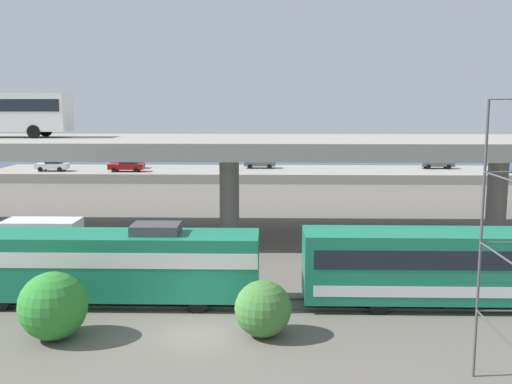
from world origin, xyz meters
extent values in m
plane|color=#605B54|center=(0.00, 0.00, 0.00)|extent=(260.00, 260.00, 0.00)
cube|color=#59544C|center=(0.00, 3.27, 0.06)|extent=(110.00, 0.12, 0.12)
cube|color=#59544C|center=(0.00, 4.73, 0.06)|extent=(110.00, 0.12, 0.12)
cube|color=#197A56|center=(-5.29, 4.00, 2.08)|extent=(15.74, 3.00, 3.20)
cube|color=white|center=(-5.29, 4.00, 2.66)|extent=(15.74, 3.04, 0.77)
cube|color=#3F3F42|center=(-2.61, 4.00, 3.93)|extent=(2.40, 1.80, 0.50)
cylinder|color=black|center=(-10.21, 2.65, 0.48)|extent=(0.96, 0.18, 0.96)
cylinder|color=black|center=(-10.21, 5.35, 0.48)|extent=(0.96, 0.18, 0.96)
cylinder|color=black|center=(-0.37, 2.65, 0.48)|extent=(0.96, 0.18, 0.96)
cylinder|color=black|center=(-0.37, 5.35, 0.48)|extent=(0.96, 0.18, 0.96)
cube|color=#197A56|center=(15.21, 4.00, 2.16)|extent=(20.71, 3.00, 3.40)
cube|color=black|center=(15.21, 4.00, 2.77)|extent=(19.88, 3.04, 0.95)
cube|color=white|center=(15.21, 4.00, 1.21)|extent=(19.88, 3.04, 0.54)
cylinder|color=black|center=(8.48, 2.65, 0.46)|extent=(0.92, 0.18, 0.92)
cylinder|color=black|center=(8.48, 5.35, 0.46)|extent=(0.92, 0.18, 0.92)
cube|color=gray|center=(0.00, 20.00, 6.93)|extent=(96.00, 12.35, 1.22)
cylinder|color=gray|center=(0.00, 20.00, 3.16)|extent=(1.50, 1.50, 6.31)
cylinder|color=gray|center=(20.40, 20.00, 3.16)|extent=(1.50, 1.50, 6.31)
cylinder|color=black|center=(-14.71, 19.44, 8.04)|extent=(1.00, 0.26, 1.00)
cylinder|color=black|center=(-14.71, 21.86, 8.04)|extent=(1.00, 0.26, 1.00)
cube|color=silver|center=(-11.01, 10.56, 1.74)|extent=(4.60, 2.30, 2.60)
cylinder|color=black|center=(-14.22, 11.65, 0.44)|extent=(0.88, 0.28, 0.88)
cylinder|color=black|center=(-10.00, 9.47, 0.44)|extent=(0.88, 0.28, 0.88)
cylinder|color=black|center=(-10.00, 11.65, 0.44)|extent=(0.88, 0.28, 0.88)
cylinder|color=#47474C|center=(10.87, -3.94, 5.19)|extent=(0.10, 0.10, 10.38)
cylinder|color=#47474C|center=(10.87, -5.75, 2.60)|extent=(0.07, 3.62, 0.07)
cylinder|color=#47474C|center=(10.87, -5.75, 5.19)|extent=(0.07, 3.62, 0.07)
cylinder|color=#47474C|center=(10.87, -5.75, 7.79)|extent=(0.07, 3.62, 0.07)
cylinder|color=#47474C|center=(10.87, -5.75, 10.38)|extent=(0.07, 3.62, 0.07)
cube|color=gray|center=(0.00, 55.00, 0.60)|extent=(67.96, 11.77, 1.21)
cube|color=maroon|center=(-15.71, 52.13, 1.88)|extent=(4.60, 1.79, 0.70)
cube|color=#1E232B|center=(-15.48, 52.13, 2.47)|extent=(2.02, 1.57, 0.48)
cylinder|color=black|center=(-17.14, 51.29, 1.53)|extent=(0.64, 0.20, 0.64)
cylinder|color=black|center=(-17.14, 52.98, 1.53)|extent=(0.64, 0.20, 0.64)
cylinder|color=black|center=(-14.29, 51.29, 1.53)|extent=(0.64, 0.20, 0.64)
cylinder|color=black|center=(-14.29, 52.98, 1.53)|extent=(0.64, 0.20, 0.64)
cube|color=#515459|center=(1.66, 56.69, 1.88)|extent=(4.29, 1.78, 0.70)
cube|color=#1E232B|center=(1.88, 56.69, 2.47)|extent=(1.89, 1.56, 0.48)
cylinder|color=black|center=(0.34, 55.85, 1.53)|extent=(0.64, 0.20, 0.64)
cylinder|color=black|center=(0.34, 57.53, 1.53)|extent=(0.64, 0.20, 0.64)
cylinder|color=black|center=(2.99, 55.85, 1.53)|extent=(0.64, 0.20, 0.64)
cylinder|color=black|center=(2.99, 57.53, 1.53)|extent=(0.64, 0.20, 0.64)
cube|color=silver|center=(-25.61, 52.43, 1.88)|extent=(4.11, 1.85, 0.70)
cube|color=#1E232B|center=(-25.41, 52.43, 2.47)|extent=(1.81, 1.63, 0.48)
cylinder|color=black|center=(-26.89, 51.55, 1.53)|extent=(0.64, 0.20, 0.64)
cylinder|color=black|center=(-26.89, 53.31, 1.53)|extent=(0.64, 0.20, 0.64)
cylinder|color=black|center=(-24.34, 51.55, 1.53)|extent=(0.64, 0.20, 0.64)
cylinder|color=black|center=(-24.34, 53.31, 1.53)|extent=(0.64, 0.20, 0.64)
cube|color=#515459|center=(25.92, 56.82, 1.88)|extent=(4.42, 1.82, 0.70)
cube|color=#1E232B|center=(25.70, 56.82, 2.47)|extent=(1.95, 1.60, 0.48)
cylinder|color=black|center=(27.29, 57.68, 1.53)|extent=(0.64, 0.20, 0.64)
cylinder|color=black|center=(27.29, 55.95, 1.53)|extent=(0.64, 0.20, 0.64)
cylinder|color=black|center=(24.55, 57.68, 1.53)|extent=(0.64, 0.20, 0.64)
cylinder|color=black|center=(24.55, 55.95, 1.53)|extent=(0.64, 0.20, 0.64)
cube|color=#515459|center=(-16.48, 56.23, 1.88)|extent=(4.20, 1.82, 0.70)
cube|color=#1E232B|center=(-16.27, 56.23, 2.47)|extent=(1.85, 1.60, 0.48)
cylinder|color=black|center=(-17.78, 55.36, 1.53)|extent=(0.64, 0.20, 0.64)
cylinder|color=black|center=(-17.78, 57.09, 1.53)|extent=(0.64, 0.20, 0.64)
cylinder|color=black|center=(-15.18, 55.36, 1.53)|extent=(0.64, 0.20, 0.64)
cylinder|color=black|center=(-15.18, 57.09, 1.53)|extent=(0.64, 0.20, 0.64)
cube|color=navy|center=(0.00, 78.00, 0.00)|extent=(140.00, 36.00, 0.01)
sphere|color=#2D842F|center=(-6.27, -0.71, 1.49)|extent=(2.98, 2.98, 2.98)
sphere|color=#3E7734|center=(2.86, -0.18, 1.26)|extent=(2.52, 2.52, 2.52)
camera|label=1|loc=(3.19, -25.55, 10.29)|focal=42.16mm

